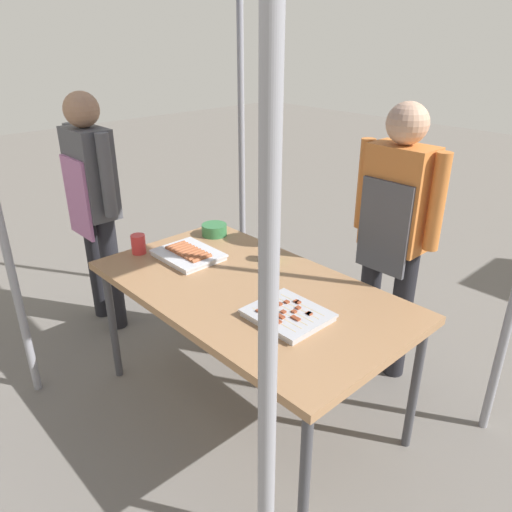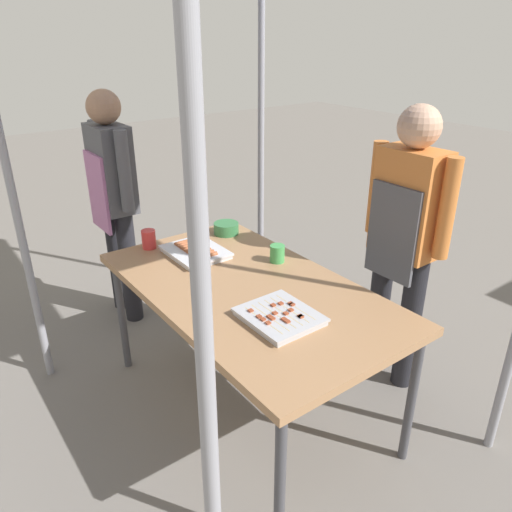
{
  "view_description": "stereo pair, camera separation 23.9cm",
  "coord_description": "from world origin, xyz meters",
  "px_view_note": "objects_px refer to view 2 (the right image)",
  "views": [
    {
      "loc": [
        1.59,
        -1.43,
        1.9
      ],
      "look_at": [
        0.0,
        0.05,
        0.9
      ],
      "focal_mm": 34.6,
      "sensor_mm": 36.0,
      "label": 1
    },
    {
      "loc": [
        1.74,
        -1.25,
        1.9
      ],
      "look_at": [
        0.0,
        0.05,
        0.9
      ],
      "focal_mm": 34.6,
      "sensor_mm": 36.0,
      "label": 2
    }
  ],
  "objects_px": {
    "condiment_bowl": "(226,228)",
    "drink_cup_by_wok": "(149,239)",
    "tray_meat_skewers": "(280,316)",
    "tray_grilled_sausages": "(195,251)",
    "drink_cup_near_edge": "(277,254)",
    "vendor_woman": "(405,230)",
    "stall_table": "(248,296)",
    "customer_nearby": "(113,191)"
  },
  "relations": [
    {
      "from": "stall_table",
      "to": "condiment_bowl",
      "type": "height_order",
      "value": "condiment_bowl"
    },
    {
      "from": "tray_meat_skewers",
      "to": "vendor_woman",
      "type": "height_order",
      "value": "vendor_woman"
    },
    {
      "from": "tray_meat_skewers",
      "to": "drink_cup_near_edge",
      "type": "distance_m",
      "value": 0.59
    },
    {
      "from": "tray_grilled_sausages",
      "to": "drink_cup_near_edge",
      "type": "relative_size",
      "value": 3.73
    },
    {
      "from": "customer_nearby",
      "to": "tray_grilled_sausages",
      "type": "bearing_deg",
      "value": 7.2
    },
    {
      "from": "tray_grilled_sausages",
      "to": "condiment_bowl",
      "type": "distance_m",
      "value": 0.35
    },
    {
      "from": "tray_grilled_sausages",
      "to": "drink_cup_by_wok",
      "type": "distance_m",
      "value": 0.29
    },
    {
      "from": "drink_cup_near_edge",
      "to": "vendor_woman",
      "type": "bearing_deg",
      "value": 53.8
    },
    {
      "from": "stall_table",
      "to": "customer_nearby",
      "type": "distance_m",
      "value": 1.37
    },
    {
      "from": "condiment_bowl",
      "to": "customer_nearby",
      "type": "bearing_deg",
      "value": -149.15
    },
    {
      "from": "stall_table",
      "to": "drink_cup_by_wok",
      "type": "distance_m",
      "value": 0.75
    },
    {
      "from": "drink_cup_by_wok",
      "to": "tray_grilled_sausages",
      "type": "bearing_deg",
      "value": 34.52
    },
    {
      "from": "vendor_woman",
      "to": "drink_cup_by_wok",
      "type": "bearing_deg",
      "value": 46.11
    },
    {
      "from": "customer_nearby",
      "to": "stall_table",
      "type": "bearing_deg",
      "value": 5.35
    },
    {
      "from": "condiment_bowl",
      "to": "drink_cup_by_wok",
      "type": "relative_size",
      "value": 1.41
    },
    {
      "from": "tray_grilled_sausages",
      "to": "drink_cup_near_edge",
      "type": "bearing_deg",
      "value": 42.21
    },
    {
      "from": "stall_table",
      "to": "tray_meat_skewers",
      "type": "distance_m",
      "value": 0.35
    },
    {
      "from": "tray_meat_skewers",
      "to": "customer_nearby",
      "type": "relative_size",
      "value": 0.21
    },
    {
      "from": "tray_meat_skewers",
      "to": "vendor_woman",
      "type": "relative_size",
      "value": 0.21
    },
    {
      "from": "stall_table",
      "to": "drink_cup_near_edge",
      "type": "bearing_deg",
      "value": 114.68
    },
    {
      "from": "stall_table",
      "to": "condiment_bowl",
      "type": "distance_m",
      "value": 0.71
    },
    {
      "from": "vendor_woman",
      "to": "customer_nearby",
      "type": "relative_size",
      "value": 1.0
    },
    {
      "from": "drink_cup_by_wok",
      "to": "customer_nearby",
      "type": "xyz_separation_m",
      "value": [
        -0.63,
        0.06,
        0.12
      ]
    },
    {
      "from": "tray_meat_skewers",
      "to": "condiment_bowl",
      "type": "xyz_separation_m",
      "value": [
        -0.97,
        0.37,
        0.02
      ]
    },
    {
      "from": "stall_table",
      "to": "drink_cup_by_wok",
      "type": "xyz_separation_m",
      "value": [
        -0.72,
        -0.18,
        0.11
      ]
    },
    {
      "from": "drink_cup_near_edge",
      "to": "drink_cup_by_wok",
      "type": "xyz_separation_m",
      "value": [
        -0.58,
        -0.48,
        0.01
      ]
    },
    {
      "from": "condiment_bowl",
      "to": "customer_nearby",
      "type": "relative_size",
      "value": 0.1
    },
    {
      "from": "tray_grilled_sausages",
      "to": "stall_table",
      "type": "bearing_deg",
      "value": 1.98
    },
    {
      "from": "tray_meat_skewers",
      "to": "drink_cup_near_edge",
      "type": "xyz_separation_m",
      "value": [
        -0.47,
        0.36,
        0.03
      ]
    },
    {
      "from": "drink_cup_near_edge",
      "to": "vendor_woman",
      "type": "relative_size",
      "value": 0.06
    },
    {
      "from": "condiment_bowl",
      "to": "vendor_woman",
      "type": "distance_m",
      "value": 1.06
    },
    {
      "from": "tray_grilled_sausages",
      "to": "drink_cup_by_wok",
      "type": "height_order",
      "value": "drink_cup_by_wok"
    },
    {
      "from": "tray_meat_skewers",
      "to": "vendor_woman",
      "type": "bearing_deg",
      "value": 94.35
    },
    {
      "from": "tray_meat_skewers",
      "to": "drink_cup_by_wok",
      "type": "relative_size",
      "value": 3.03
    },
    {
      "from": "drink_cup_near_edge",
      "to": "drink_cup_by_wok",
      "type": "relative_size",
      "value": 0.87
    },
    {
      "from": "condiment_bowl",
      "to": "drink_cup_near_edge",
      "type": "bearing_deg",
      "value": -0.24
    },
    {
      "from": "condiment_bowl",
      "to": "vendor_woman",
      "type": "xyz_separation_m",
      "value": [
        0.9,
        0.54,
        0.15
      ]
    },
    {
      "from": "vendor_woman",
      "to": "customer_nearby",
      "type": "height_order",
      "value": "vendor_woman"
    },
    {
      "from": "stall_table",
      "to": "drink_cup_by_wok",
      "type": "bearing_deg",
      "value": -165.77
    },
    {
      "from": "stall_table",
      "to": "vendor_woman",
      "type": "xyz_separation_m",
      "value": [
        0.26,
        0.84,
        0.24
      ]
    },
    {
      "from": "tray_grilled_sausages",
      "to": "tray_meat_skewers",
      "type": "distance_m",
      "value": 0.81
    },
    {
      "from": "drink_cup_near_edge",
      "to": "tray_meat_skewers",
      "type": "bearing_deg",
      "value": -37.95
    }
  ]
}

